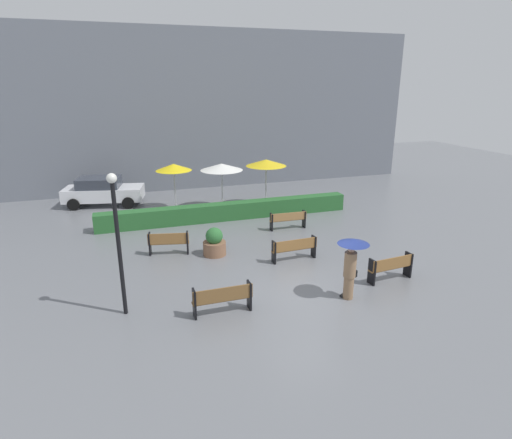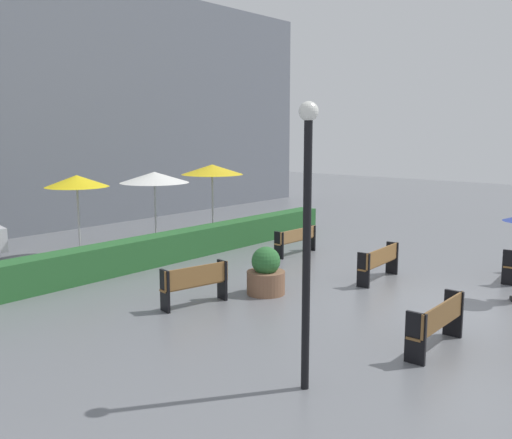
{
  "view_description": "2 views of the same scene",
  "coord_description": "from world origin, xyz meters",
  "px_view_note": "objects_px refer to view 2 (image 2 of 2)",
  "views": [
    {
      "loc": [
        -5.4,
        -11.23,
        6.52
      ],
      "look_at": [
        -0.59,
        3.47,
        1.51
      ],
      "focal_mm": 29.69,
      "sensor_mm": 36.0,
      "label": 1
    },
    {
      "loc": [
        -12.27,
        -4.09,
        3.83
      ],
      "look_at": [
        -1.32,
        5.07,
        1.58
      ],
      "focal_mm": 40.03,
      "sensor_mm": 36.0,
      "label": 2
    }
  ],
  "objects_px": {
    "bench_far_left": "(195,282)",
    "patio_umbrella_yellow": "(77,181)",
    "bench_near_left": "(438,321)",
    "patio_umbrella_yellow_far": "(212,170)",
    "patio_umbrella_white": "(154,177)",
    "planter_pot": "(266,274)",
    "bench_mid_center": "(380,261)",
    "bench_back_row": "(296,239)",
    "lamp_post": "(307,219)"
  },
  "relations": [
    {
      "from": "planter_pot",
      "to": "bench_mid_center",
      "type": "bearing_deg",
      "value": -28.17
    },
    {
      "from": "bench_mid_center",
      "to": "lamp_post",
      "type": "bearing_deg",
      "value": -161.65
    },
    {
      "from": "planter_pot",
      "to": "patio_umbrella_white",
      "type": "distance_m",
      "value": 6.61
    },
    {
      "from": "planter_pot",
      "to": "patio_umbrella_yellow",
      "type": "height_order",
      "value": "patio_umbrella_yellow"
    },
    {
      "from": "bench_far_left",
      "to": "bench_back_row",
      "type": "distance_m",
      "value": 5.82
    },
    {
      "from": "lamp_post",
      "to": "patio_umbrella_white",
      "type": "relative_size",
      "value": 1.69
    },
    {
      "from": "patio_umbrella_yellow_far",
      "to": "bench_far_left",
      "type": "bearing_deg",
      "value": -138.59
    },
    {
      "from": "bench_back_row",
      "to": "bench_mid_center",
      "type": "relative_size",
      "value": 0.96
    },
    {
      "from": "bench_back_row",
      "to": "bench_far_left",
      "type": "bearing_deg",
      "value": -166.38
    },
    {
      "from": "patio_umbrella_yellow",
      "to": "patio_umbrella_white",
      "type": "distance_m",
      "value": 2.5
    },
    {
      "from": "bench_near_left",
      "to": "lamp_post",
      "type": "height_order",
      "value": "lamp_post"
    },
    {
      "from": "bench_mid_center",
      "to": "planter_pot",
      "type": "bearing_deg",
      "value": 151.83
    },
    {
      "from": "bench_far_left",
      "to": "bench_mid_center",
      "type": "relative_size",
      "value": 0.89
    },
    {
      "from": "bench_near_left",
      "to": "bench_back_row",
      "type": "distance_m",
      "value": 8.0
    },
    {
      "from": "patio_umbrella_white",
      "to": "planter_pot",
      "type": "bearing_deg",
      "value": -106.6
    },
    {
      "from": "bench_back_row",
      "to": "lamp_post",
      "type": "relative_size",
      "value": 0.41
    },
    {
      "from": "bench_far_left",
      "to": "planter_pot",
      "type": "xyz_separation_m",
      "value": [
        1.72,
        -0.6,
        -0.05
      ]
    },
    {
      "from": "bench_back_row",
      "to": "planter_pot",
      "type": "xyz_separation_m",
      "value": [
        -3.94,
        -1.97,
        -0.01
      ]
    },
    {
      "from": "bench_near_left",
      "to": "bench_far_left",
      "type": "distance_m",
      "value": 5.18
    },
    {
      "from": "bench_back_row",
      "to": "patio_umbrella_yellow",
      "type": "xyz_separation_m",
      "value": [
        -4.54,
        4.8,
        1.82
      ]
    },
    {
      "from": "bench_back_row",
      "to": "planter_pot",
      "type": "relative_size",
      "value": 1.55
    },
    {
      "from": "patio_umbrella_yellow",
      "to": "patio_umbrella_yellow_far",
      "type": "height_order",
      "value": "patio_umbrella_yellow_far"
    },
    {
      "from": "bench_mid_center",
      "to": "patio_umbrella_yellow",
      "type": "distance_m",
      "value": 9.11
    },
    {
      "from": "lamp_post",
      "to": "patio_umbrella_yellow",
      "type": "bearing_deg",
      "value": 74.26
    },
    {
      "from": "bench_near_left",
      "to": "planter_pot",
      "type": "relative_size",
      "value": 1.58
    },
    {
      "from": "patio_umbrella_yellow",
      "to": "bench_back_row",
      "type": "bearing_deg",
      "value": -46.59
    },
    {
      "from": "bench_far_left",
      "to": "patio_umbrella_white",
      "type": "height_order",
      "value": "patio_umbrella_white"
    },
    {
      "from": "bench_back_row",
      "to": "bench_mid_center",
      "type": "xyz_separation_m",
      "value": [
        -1.15,
        -3.46,
        0.03
      ]
    },
    {
      "from": "bench_near_left",
      "to": "bench_far_left",
      "type": "xyz_separation_m",
      "value": [
        -0.95,
        5.09,
        0.02
      ]
    },
    {
      "from": "bench_near_left",
      "to": "lamp_post",
      "type": "xyz_separation_m",
      "value": [
        -2.74,
        0.91,
        2.05
      ]
    },
    {
      "from": "planter_pot",
      "to": "patio_umbrella_yellow_far",
      "type": "bearing_deg",
      "value": 54.18
    },
    {
      "from": "bench_mid_center",
      "to": "planter_pot",
      "type": "height_order",
      "value": "planter_pot"
    },
    {
      "from": "bench_mid_center",
      "to": "patio_umbrella_yellow_far",
      "type": "distance_m",
      "value": 7.69
    },
    {
      "from": "bench_far_left",
      "to": "patio_umbrella_yellow_far",
      "type": "relative_size",
      "value": 0.61
    },
    {
      "from": "patio_umbrella_yellow",
      "to": "bench_far_left",
      "type": "bearing_deg",
      "value": -100.32
    },
    {
      "from": "bench_far_left",
      "to": "patio_umbrella_white",
      "type": "relative_size",
      "value": 0.65
    },
    {
      "from": "planter_pot",
      "to": "patio_umbrella_yellow_far",
      "type": "distance_m",
      "value": 7.43
    },
    {
      "from": "bench_far_left",
      "to": "patio_umbrella_yellow",
      "type": "xyz_separation_m",
      "value": [
        1.12,
        6.17,
        1.78
      ]
    },
    {
      "from": "bench_near_left",
      "to": "patio_umbrella_yellow",
      "type": "bearing_deg",
      "value": 89.11
    },
    {
      "from": "patio_umbrella_yellow",
      "to": "bench_mid_center",
      "type": "bearing_deg",
      "value": -67.71
    },
    {
      "from": "bench_near_left",
      "to": "patio_umbrella_yellow_far",
      "type": "bearing_deg",
      "value": 64.28
    },
    {
      "from": "patio_umbrella_yellow_far",
      "to": "planter_pot",
      "type": "bearing_deg",
      "value": -125.82
    },
    {
      "from": "bench_near_left",
      "to": "bench_back_row",
      "type": "bearing_deg",
      "value": 53.91
    },
    {
      "from": "bench_back_row",
      "to": "lamp_post",
      "type": "bearing_deg",
      "value": -143.31
    },
    {
      "from": "planter_pot",
      "to": "lamp_post",
      "type": "xyz_separation_m",
      "value": [
        -3.51,
        -3.59,
        2.08
      ]
    },
    {
      "from": "bench_mid_center",
      "to": "patio_umbrella_yellow",
      "type": "bearing_deg",
      "value": 112.29
    },
    {
      "from": "bench_near_left",
      "to": "bench_mid_center",
      "type": "bearing_deg",
      "value": 40.13
    },
    {
      "from": "lamp_post",
      "to": "patio_umbrella_yellow",
      "type": "height_order",
      "value": "lamp_post"
    },
    {
      "from": "bench_far_left",
      "to": "bench_back_row",
      "type": "bearing_deg",
      "value": 13.62
    },
    {
      "from": "patio_umbrella_yellow",
      "to": "bench_near_left",
      "type": "bearing_deg",
      "value": -90.89
    }
  ]
}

